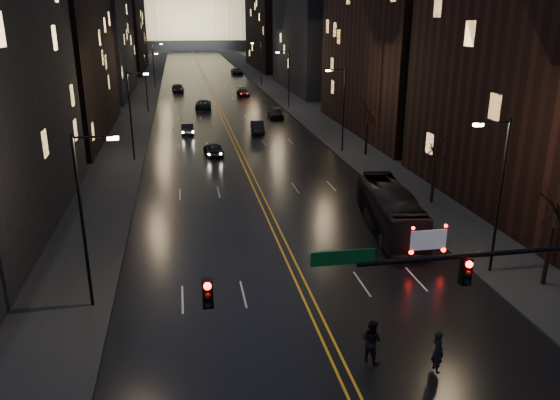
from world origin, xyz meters
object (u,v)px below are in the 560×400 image
bus (390,210)px  pedestrian_b (371,341)px  traffic_signal (526,278)px  pedestrian_a (438,351)px  oncoming_car_a (214,149)px  oncoming_car_b (188,129)px  receding_car_a (257,127)px

bus → pedestrian_b: bus is taller
pedestrian_b → traffic_signal: bearing=-162.6°
pedestrian_a → bus: bearing=-19.2°
traffic_signal → oncoming_car_a: 41.96m
bus → oncoming_car_a: (-10.53, 23.54, -0.78)m
oncoming_car_b → pedestrian_b: bearing=98.4°
traffic_signal → pedestrian_b: size_ratio=8.76×
bus → pedestrian_b: 15.43m
oncoming_car_b → receding_car_a: (8.67, -0.80, 0.07)m
pedestrian_b → oncoming_car_b: bearing=-29.7°
oncoming_car_a → receding_car_a: size_ratio=0.93×
oncoming_car_b → pedestrian_a: 51.32m
oncoming_car_a → receding_car_a: 12.52m
traffic_signal → oncoming_car_b: bearing=102.1°
receding_car_a → pedestrian_b: pedestrian_b is taller
oncoming_car_b → receding_car_a: bearing=175.3°
pedestrian_a → pedestrian_b: 2.73m
traffic_signal → receding_car_a: size_ratio=3.72×
receding_car_a → pedestrian_b: bearing=-87.3°
pedestrian_a → pedestrian_b: (-2.47, 1.16, 0.05)m
receding_car_a → traffic_signal: bearing=-82.2°
oncoming_car_a → pedestrian_a: pedestrian_a is taller
oncoming_car_a → receding_car_a: (6.19, 10.89, 0.03)m
bus → oncoming_car_a: size_ratio=2.51×
receding_car_a → pedestrian_b: size_ratio=2.36×
traffic_signal → receding_car_a: bearing=92.9°
pedestrian_a → oncoming_car_a: bearing=4.5°
bus → oncoming_car_b: bearing=117.6°
oncoming_car_b → pedestrian_b: (6.76, -49.32, 0.29)m
bus → pedestrian_b: bearing=-106.5°
oncoming_car_b → pedestrian_b: 49.78m
pedestrian_b → oncoming_car_a: bearing=-31.0°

